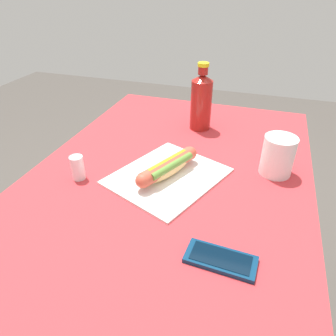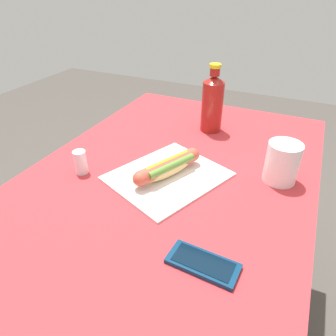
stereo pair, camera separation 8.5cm
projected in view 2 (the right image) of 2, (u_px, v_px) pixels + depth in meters
The scene contains 8 objects.
ground_plane at pixel (171, 320), 1.30m from camera, with size 6.00×6.00×0.00m, color #47423D.
dining_table at pixel (172, 210), 0.97m from camera, with size 1.13×0.78×0.75m.
paper_wrapper at pixel (168, 176), 0.86m from camera, with size 0.30×0.25×0.01m, color silver.
hot_dog at pixel (168, 167), 0.85m from camera, with size 0.21×0.12×0.05m.
cell_phone at pixel (203, 264), 0.60m from camera, with size 0.07×0.14×0.01m.
soda_bottle at pixel (212, 103), 1.07m from camera, with size 0.07×0.07×0.23m.
drinking_cup at pixel (282, 163), 0.82m from camera, with size 0.09×0.09×0.11m, color white.
salt_shaker at pixel (81, 162), 0.87m from camera, with size 0.04×0.04×0.07m, color silver.
Camera 2 is at (0.68, 0.30, 1.24)m, focal length 33.02 mm.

